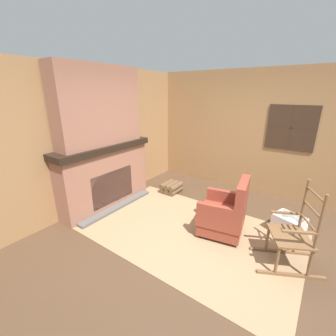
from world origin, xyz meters
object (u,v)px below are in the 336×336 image
Objects in this scene: firewood_stack at (171,187)px; laundry_basket at (288,225)px; armchair at (225,214)px; oil_lamp_vase at (79,143)px; rocking_chair at (293,239)px; storage_case at (123,136)px.

laundry_basket is (2.41, -0.23, 0.05)m from firewood_stack.
armchair reaches higher than firewood_stack.
firewood_stack is 2.20m from oil_lamp_vase.
rocking_chair is at bearing -20.58° from firewood_stack.
armchair is 3.27× the size of oil_lamp_vase.
armchair is 2.17× the size of firewood_stack.
oil_lamp_vase is at bearing -155.42° from laundry_basket.
storage_case is at bearing -172.27° from laundry_basket.
rocking_chair is at bearing 160.49° from armchair.
oil_lamp_vase is at bearing 9.89° from armchair.
storage_case is (-3.27, 0.29, 0.90)m from rocking_chair.
oil_lamp_vase is 1.09× the size of storage_case.
armchair is at bearing -36.07° from rocking_chair.
firewood_stack is at bearing -37.69° from armchair.
armchair is 1.86× the size of laundry_basket.
firewood_stack is at bearing 41.57° from storage_case.
oil_lamp_vase is at bearing -90.01° from storage_case.
oil_lamp_vase reaches higher than storage_case.
storage_case is at bearing -138.43° from firewood_stack.
firewood_stack is 2.42m from laundry_basket.
laundry_basket is at bearing 24.58° from oil_lamp_vase.
oil_lamp_vase is (-2.31, -0.87, 0.99)m from armchair.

